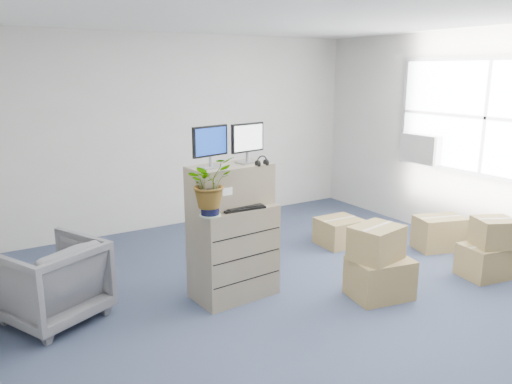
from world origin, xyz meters
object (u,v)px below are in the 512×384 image
filing_cabinet_lower (233,251)px  monitor_right (248,141)px  keyboard (242,208)px  water_bottle (238,194)px  potted_plant (210,189)px  office_chair (51,278)px  monitor_left (210,144)px

filing_cabinet_lower → monitor_right: size_ratio=2.38×
monitor_right → keyboard: 0.68m
keyboard → monitor_right: bearing=50.0°
water_bottle → potted_plant: potted_plant is taller
keyboard → filing_cabinet_lower: bearing=104.4°
potted_plant → office_chair: 1.68m
potted_plant → monitor_left: bearing=59.8°
monitor_right → office_chair: 2.27m
office_chair → filing_cabinet_lower: bearing=140.1°
filing_cabinet_lower → potted_plant: 0.84m
filing_cabinet_lower → water_bottle: (0.07, 0.02, 0.60)m
keyboard → water_bottle: water_bottle is taller
filing_cabinet_lower → office_chair: filing_cabinet_lower is taller
potted_plant → office_chair: (-1.35, 0.62, -0.80)m
keyboard → water_bottle: (0.04, 0.16, 0.10)m
water_bottle → potted_plant: 0.48m
potted_plant → keyboard: bearing=7.6°
filing_cabinet_lower → office_chair: bearing=161.3°
monitor_left → keyboard: monitor_left is taller
potted_plant → filing_cabinet_lower: bearing=28.5°
monitor_left → water_bottle: monitor_left is taller
water_bottle → potted_plant: (-0.41, -0.21, 0.14)m
filing_cabinet_lower → monitor_right: 1.14m
keyboard → potted_plant: size_ratio=0.77×
monitor_left → potted_plant: (-0.12, -0.20, -0.38)m
keyboard → potted_plant: potted_plant is taller
monitor_right → keyboard: (-0.18, -0.19, -0.62)m
filing_cabinet_lower → water_bottle: bearing=10.7°
monitor_right → office_chair: bearing=158.1°
water_bottle → office_chair: bearing=166.9°
keyboard → water_bottle: 0.19m
filing_cabinet_lower → office_chair: (-1.69, 0.43, -0.06)m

